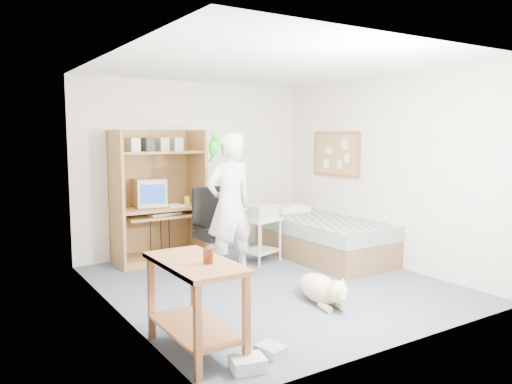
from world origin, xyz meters
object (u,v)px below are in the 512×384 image
printer_cart (260,233)px  person (230,205)px  bed (323,238)px  dog (322,289)px  computer_hutch (158,202)px  side_desk (195,292)px  office_chair (214,242)px

printer_cart → person: bearing=-168.3°
bed → dog: 1.93m
dog → computer_hutch: bearing=115.5°
side_desk → office_chair: 2.41m
bed → dog: bed is taller
computer_hutch → dog: bearing=-73.8°
side_desk → person: bearing=53.2°
bed → office_chair: (-1.60, 0.24, 0.09)m
bed → side_desk: (-2.85, -1.82, 0.21)m
bed → dog: (-1.25, -1.47, -0.13)m
computer_hutch → side_desk: 3.08m
office_chair → printer_cart: office_chair is taller
side_desk → dog: (1.60, 0.35, -0.34)m
printer_cart → dog: bearing=-119.5°
side_desk → office_chair: (1.25, 2.05, -0.12)m
side_desk → printer_cart: side_desk is taller
computer_hutch → printer_cart: bearing=-35.5°
side_desk → dog: 1.67m
computer_hutch → printer_cart: (1.14, -0.82, -0.42)m
bed → office_chair: 1.62m
person → dog: 1.60m
side_desk → person: size_ratio=0.57×
computer_hutch → bed: (2.00, -1.12, -0.53)m
bed → printer_cart: size_ratio=3.32×
bed → person: size_ratio=1.15×
dog → side_desk: bearing=-158.3°
computer_hutch → person: bearing=-69.1°
office_chair → printer_cart: size_ratio=1.73×
computer_hutch → bed: bearing=-29.3°
computer_hutch → side_desk: (-0.85, -2.94, -0.33)m
bed → dog: bearing=-130.5°
side_desk → printer_cart: 2.91m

